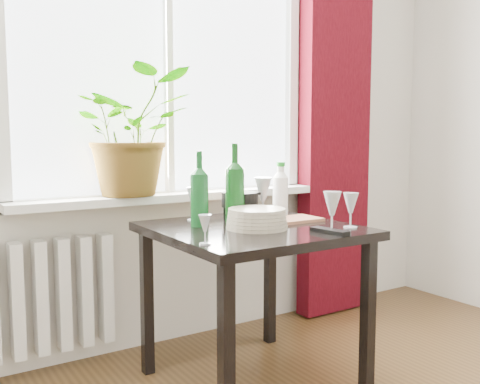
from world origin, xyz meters
TOP-DOWN VIEW (x-y plane):
  - window at (0.00, 2.22)m, footprint 1.72×0.08m
  - windowsill at (0.00, 2.15)m, footprint 1.72×0.20m
  - curtain at (1.12, 2.12)m, footprint 0.50×0.12m
  - radiator at (-0.75, 2.18)m, footprint 0.80×0.10m
  - table at (0.10, 1.55)m, footprint 0.85×0.85m
  - potted_plant at (-0.23, 2.15)m, footprint 0.61×0.54m
  - wine_bottle_left at (-0.10, 1.68)m, footprint 0.08×0.08m
  - wine_bottle_right at (0.07, 1.66)m, footprint 0.09×0.09m
  - bottle_amber at (0.19, 1.87)m, footprint 0.08×0.08m
  - cleaning_bottle at (0.41, 1.76)m, footprint 0.10×0.10m
  - wineglass_front_right at (0.29, 1.23)m, footprint 0.08×0.08m
  - wineglass_far_right at (0.44, 1.28)m, footprint 0.08×0.08m
  - wineglass_back_center at (0.28, 1.73)m, footprint 0.09×0.09m
  - wineglass_back_left at (-0.05, 1.83)m, footprint 0.08×0.08m
  - wineglass_front_left at (-0.28, 1.31)m, footprint 0.05×0.05m
  - plate_stack at (0.08, 1.49)m, footprint 0.33×0.33m
  - fondue_pot at (0.14, 1.72)m, footprint 0.26×0.24m
  - tv_remote at (0.27, 1.23)m, footprint 0.07×0.18m
  - cutting_board at (0.34, 1.57)m, footprint 0.27×0.18m

SIDE VIEW (x-z plane):
  - radiator at x=-0.75m, z-range 0.10..0.66m
  - table at x=0.10m, z-range 0.28..1.02m
  - cutting_board at x=0.34m, z-range 0.74..0.75m
  - tv_remote at x=0.27m, z-range 0.74..0.76m
  - plate_stack at x=0.08m, z-range 0.74..0.83m
  - wineglass_front_left at x=-0.28m, z-range 0.74..0.85m
  - fondue_pot at x=0.14m, z-range 0.74..0.88m
  - wineglass_far_right at x=0.44m, z-range 0.74..0.90m
  - wineglass_back_left at x=-0.05m, z-range 0.74..0.91m
  - windowsill at x=0.00m, z-range 0.80..0.84m
  - wineglass_front_right at x=0.29m, z-range 0.74..0.92m
  - wineglass_back_center at x=0.28m, z-range 0.74..0.95m
  - bottle_amber at x=0.19m, z-range 0.74..1.00m
  - cleaning_bottle at x=0.41m, z-range 0.74..1.01m
  - wine_bottle_left at x=-0.10m, z-range 0.74..1.09m
  - wine_bottle_right at x=0.07m, z-range 0.74..1.12m
  - potted_plant at x=-0.23m, z-range 0.84..1.49m
  - curtain at x=1.12m, z-range 0.01..2.58m
  - window at x=0.00m, z-range 0.79..2.41m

